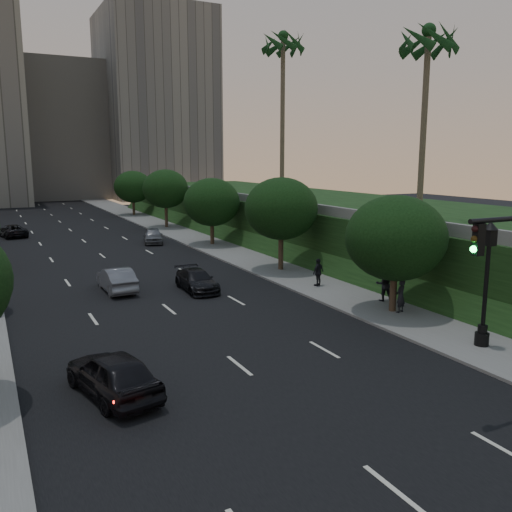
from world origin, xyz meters
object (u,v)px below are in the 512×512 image
street_lamp (486,289)px  sedan_near_right (197,280)px  sedan_near_left (113,374)px  sedan_mid_left (117,279)px  pedestrian_b (384,284)px  sedan_far_left (12,231)px  pedestrian_a (401,296)px  pedestrian_c (318,272)px  sedan_far_right (153,236)px

street_lamp → sedan_near_right: street_lamp is taller
sedan_near_left → sedan_mid_left: (3.43, 14.83, -0.06)m
street_lamp → pedestrian_b: street_lamp is taller
sedan_far_left → sedan_near_left: bearing=79.4°
street_lamp → sedan_mid_left: (-11.76, 17.23, -1.89)m
street_lamp → sedan_near_left: (-15.18, 2.40, -1.83)m
sedan_near_left → sedan_far_left: sedan_near_left is taller
pedestrian_a → pedestrian_b: bearing=-126.7°
pedestrian_a → pedestrian_c: pedestrian_a is taller
sedan_mid_left → sedan_near_right: size_ratio=1.02×
sedan_near_left → pedestrian_c: 17.92m
sedan_near_right → pedestrian_c: size_ratio=2.56×
sedan_mid_left → pedestrian_b: pedestrian_b is taller
sedan_near_left → pedestrian_b: pedestrian_b is taller
sedan_mid_left → sedan_far_right: size_ratio=1.06×
sedan_near_right → pedestrian_c: bearing=-19.9°
sedan_near_left → sedan_far_left: size_ratio=1.01×
street_lamp → pedestrian_a: bearing=87.0°
sedan_near_left → pedestrian_c: pedestrian_c is taller
street_lamp → sedan_near_left: 15.48m
pedestrian_b → pedestrian_c: (-1.32, 4.68, -0.10)m
sedan_far_right → pedestrian_b: pedestrian_b is taller
sedan_mid_left → pedestrian_a: (12.05, -11.77, 0.28)m
sedan_mid_left → sedan_near_right: (4.43, -2.08, -0.10)m
sedan_near_left → pedestrian_b: 17.07m
sedan_mid_left → sedan_far_right: bearing=-113.8°
street_lamp → sedan_near_left: bearing=171.0°
sedan_near_left → sedan_far_right: bearing=-120.8°
sedan_far_right → street_lamp: bearing=-69.0°
street_lamp → sedan_near_left: street_lamp is taller
sedan_mid_left → pedestrian_c: pedestrian_c is taller
sedan_near_left → pedestrian_c: bearing=-158.6°
sedan_near_left → sedan_near_right: sedan_near_left is taller
pedestrian_a → street_lamp: bearing=69.1°
sedan_near_left → pedestrian_a: pedestrian_a is taller
sedan_near_right → pedestrian_c: 7.59m
street_lamp → sedan_mid_left: size_ratio=1.24×
sedan_near_left → sedan_mid_left: sedan_near_left is taller
street_lamp → sedan_near_right: size_ratio=1.26×
sedan_far_left → pedestrian_a: pedestrian_a is taller
sedan_mid_left → sedan_far_left: sedan_mid_left is taller
sedan_mid_left → sedan_near_left: bearing=76.0°
pedestrian_b → sedan_far_right: bearing=-54.3°
sedan_near_left → pedestrian_a: bearing=178.9°
street_lamp → pedestrian_c: bearing=91.3°
sedan_near_right → sedan_far_right: 19.68m
sedan_mid_left → pedestrian_a: pedestrian_a is taller
sedan_near_left → pedestrian_a: (15.47, 3.06, 0.22)m
sedan_far_right → pedestrian_a: (4.73, -29.15, 0.29)m
sedan_far_left → pedestrian_b: (17.31, -37.33, 0.46)m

